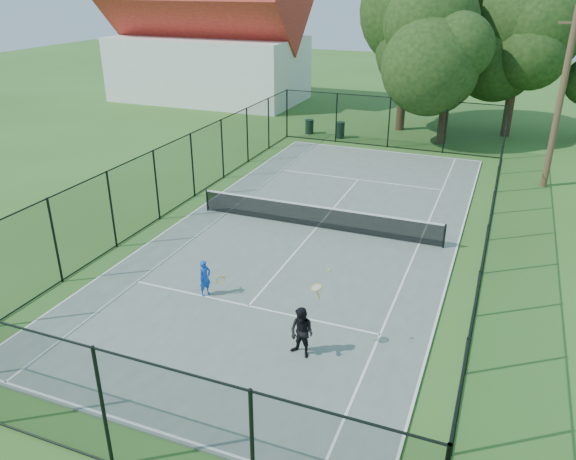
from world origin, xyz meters
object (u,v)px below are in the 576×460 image
at_px(trash_bin_right, 340,130).
at_px(player_black, 302,332).
at_px(tennis_net, 317,216).
at_px(trash_bin_left, 309,127).
at_px(player_blue, 205,278).
at_px(utility_pole, 560,100).

relative_size(trash_bin_right, player_black, 0.40).
bearing_deg(tennis_net, trash_bin_right, 103.13).
height_order(tennis_net, trash_bin_left, tennis_net).
bearing_deg(player_blue, tennis_net, 76.10).
height_order(trash_bin_left, player_black, player_black).
distance_m(tennis_net, utility_pole, 12.97).
bearing_deg(player_black, tennis_net, 106.30).
distance_m(trash_bin_left, trash_bin_right, 2.21).
bearing_deg(player_black, trash_bin_left, 109.23).
height_order(tennis_net, trash_bin_right, trash_bin_right).
xyz_separation_m(utility_pole, player_blue, (-10.17, -15.28, -3.53)).
height_order(utility_pole, player_black, utility_pole).
relative_size(tennis_net, trash_bin_right, 9.95).
height_order(trash_bin_right, player_blue, player_blue).
height_order(trash_bin_left, utility_pole, utility_pole).
relative_size(tennis_net, trash_bin_left, 11.07).
bearing_deg(trash_bin_left, utility_pole, -20.72).
bearing_deg(utility_pole, tennis_net, -133.77).
height_order(tennis_net, utility_pole, utility_pole).
bearing_deg(player_black, trash_bin_right, 104.30).
bearing_deg(trash_bin_left, tennis_net, -69.16).
xyz_separation_m(tennis_net, trash_bin_right, (-3.27, 14.01, -0.07)).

